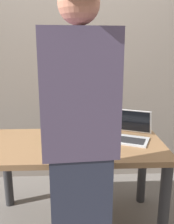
{
  "coord_description": "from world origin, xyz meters",
  "views": [
    {
      "loc": [
        0.01,
        -1.83,
        1.47
      ],
      "look_at": [
        0.09,
        0.0,
        0.99
      ],
      "focal_mm": 39.94,
      "sensor_mm": 36.0,
      "label": 1
    }
  ],
  "objects_px": {
    "beer_bottle_brown": "(52,124)",
    "beer_bottle_dark": "(67,133)",
    "person_figure": "(80,149)",
    "beer_bottle_amber": "(54,127)",
    "laptop": "(130,132)"
  },
  "relations": [
    {
      "from": "beer_bottle_brown",
      "to": "beer_bottle_dark",
      "type": "height_order",
      "value": "beer_bottle_brown"
    },
    {
      "from": "person_figure",
      "to": "beer_bottle_brown",
      "type": "bearing_deg",
      "value": 108.54
    },
    {
      "from": "beer_bottle_amber",
      "to": "beer_bottle_brown",
      "type": "bearing_deg",
      "value": 107.61
    },
    {
      "from": "beer_bottle_amber",
      "to": "beer_bottle_dark",
      "type": "xyz_separation_m",
      "value": [
        0.1,
        -0.07,
        -0.02
      ]
    },
    {
      "from": "laptop",
      "to": "beer_bottle_brown",
      "type": "height_order",
      "value": "beer_bottle_brown"
    },
    {
      "from": "beer_bottle_brown",
      "to": "beer_bottle_amber",
      "type": "bearing_deg",
      "value": -72.39
    },
    {
      "from": "beer_bottle_brown",
      "to": "laptop",
      "type": "bearing_deg",
      "value": -1.23
    },
    {
      "from": "beer_bottle_brown",
      "to": "beer_bottle_amber",
      "type": "height_order",
      "value": "beer_bottle_brown"
    },
    {
      "from": "person_figure",
      "to": "laptop",
      "type": "bearing_deg",
      "value": 56.43
    },
    {
      "from": "laptop",
      "to": "person_figure",
      "type": "distance_m",
      "value": 0.77
    },
    {
      "from": "beer_bottle_dark",
      "to": "person_figure",
      "type": "bearing_deg",
      "value": -79.74
    },
    {
      "from": "beer_bottle_amber",
      "to": "person_figure",
      "type": "height_order",
      "value": "person_figure"
    },
    {
      "from": "laptop",
      "to": "beer_bottle_amber",
      "type": "relative_size",
      "value": 1.31
    },
    {
      "from": "beer_bottle_dark",
      "to": "beer_bottle_amber",
      "type": "bearing_deg",
      "value": 146.46
    },
    {
      "from": "laptop",
      "to": "person_figure",
      "type": "bearing_deg",
      "value": -123.57
    }
  ]
}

